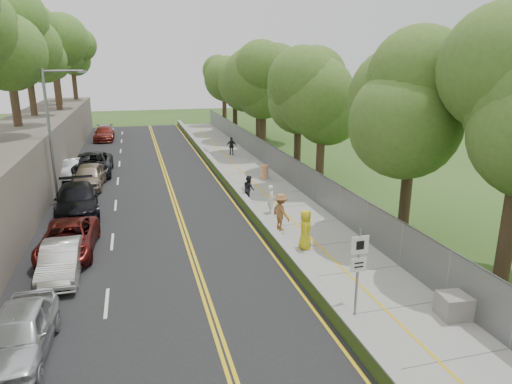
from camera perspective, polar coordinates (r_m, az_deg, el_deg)
name	(u,v)px	position (r m, az deg, el deg)	size (l,w,h in m)	color
ground	(296,280)	(18.54, 5.02, -10.89)	(140.00, 140.00, 0.00)	#33511E
road	(145,190)	(31.62, -13.75, 0.20)	(11.20, 66.00, 0.04)	black
sidewalk	(258,183)	(32.70, 0.29, 1.19)	(4.20, 66.00, 0.05)	gray
jersey_barrier	(227,181)	(32.12, -3.67, 1.39)	(0.42, 66.00, 0.60)	#7BC435
rock_embankment	(8,169)	(32.09, -28.58, 2.56)	(5.00, 66.00, 4.00)	#595147
chainlink_fence	(286,168)	(33.07, 3.80, 3.07)	(0.04, 66.00, 2.00)	slate
trees_fenceside	(320,82)	(33.11, 7.96, 13.46)	(7.00, 66.00, 14.00)	#4E762A
streetlight	(53,126)	(30.09, -24.02, 7.50)	(2.52, 0.22, 8.00)	gray
signpost	(358,263)	(15.61, 12.69, -8.63)	(0.62, 0.09, 3.10)	gray
construction_barrel	(264,172)	(33.70, 1.04, 2.56)	(0.61, 0.61, 1.01)	#D94B00
concrete_block	(457,305)	(17.23, 23.81, -12.83)	(1.20, 0.90, 0.80)	slate
car_0	(18,334)	(15.39, -27.58, -15.50)	(1.76, 4.37, 1.49)	silver
car_1	(61,261)	(19.99, -23.19, -7.88)	(1.44, 4.12, 1.36)	silver
car_2	(68,239)	(22.14, -22.42, -5.45)	(2.30, 4.99, 1.39)	#5A1311
car_3	(77,200)	(27.65, -21.47, -0.93)	(2.28, 5.62, 1.63)	black
car_4	(89,176)	(33.15, -20.15, 1.88)	(1.92, 4.77, 1.62)	gray
car_5	(70,168)	(36.77, -22.19, 2.76)	(1.42, 4.07, 1.34)	silver
car_6	(93,164)	(36.92, -19.70, 3.29)	(2.72, 5.90, 1.64)	black
car_7	(104,134)	(53.12, -18.46, 6.94)	(2.08, 5.11, 1.48)	maroon
car_8	(105,131)	(54.79, -18.38, 7.25)	(1.87, 4.65, 1.58)	silver
painter_0	(305,229)	(21.04, 6.19, -4.65)	(0.91, 0.59, 1.87)	yellow
painter_1	(271,199)	(25.91, 1.90, -0.87)	(0.59, 0.39, 1.62)	white
painter_2	(249,189)	(27.92, -0.88, 0.42)	(0.81, 0.63, 1.66)	black
painter_3	(281,212)	(23.25, 3.15, -2.49)	(1.24, 0.71, 1.92)	#9F6435
person_far	(232,146)	(42.28, -3.06, 5.74)	(0.97, 0.40, 1.66)	black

